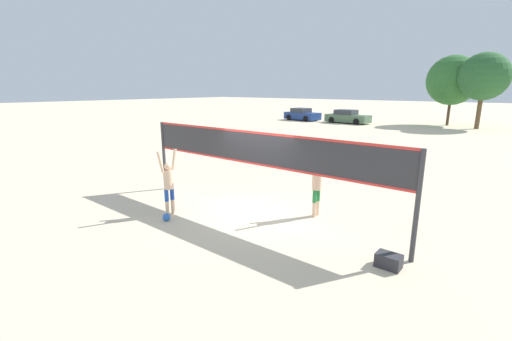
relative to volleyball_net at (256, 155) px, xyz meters
name	(u,v)px	position (x,y,z in m)	size (l,w,h in m)	color
ground_plane	(256,215)	(0.00, 0.00, -1.84)	(200.00, 200.00, 0.00)	beige
volleyball_net	(256,155)	(0.00, 0.00, 0.00)	(8.86, 0.11, 2.49)	#38383D
player_spiker	(169,181)	(-2.04, -1.55, -0.82)	(0.28, 0.68, 1.95)	beige
player_blocker	(317,182)	(1.39, 1.08, -0.79)	(0.28, 0.69, 2.01)	beige
volleyball	(166,217)	(-1.70, -1.94, -1.73)	(0.22, 0.22, 0.22)	blue
gear_bag	(389,261)	(4.07, -0.57, -1.69)	(0.51, 0.34, 0.30)	#2D2D33
parked_car_near	(347,117)	(-9.84, 27.51, -1.19)	(4.82, 2.10, 1.43)	#4C6B4C
parked_car_mid	(302,115)	(-15.42, 27.35, -1.20)	(4.42, 2.45, 1.41)	navy
tree_left_cluster	(453,80)	(-1.01, 31.89, 2.59)	(4.84, 4.84, 6.86)	#4C3823
tree_right_cluster	(484,77)	(1.77, 30.18, 2.84)	(4.24, 4.24, 6.82)	brown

